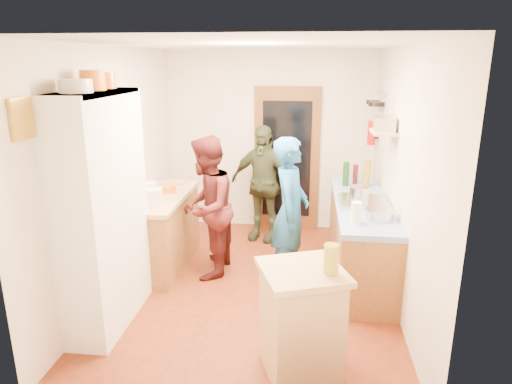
% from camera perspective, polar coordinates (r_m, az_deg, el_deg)
% --- Properties ---
extents(floor, '(3.00, 4.00, 0.02)m').
position_cam_1_polar(floor, '(5.25, -0.29, -11.78)').
color(floor, maroon).
rests_on(floor, ground).
extents(ceiling, '(3.00, 4.00, 0.02)m').
position_cam_1_polar(ceiling, '(4.64, -0.34, 18.11)').
color(ceiling, silver).
rests_on(ceiling, ground).
extents(wall_back, '(3.00, 0.02, 2.60)m').
position_cam_1_polar(wall_back, '(6.74, 1.77, 6.31)').
color(wall_back, silver).
rests_on(wall_back, ground).
extents(wall_front, '(3.00, 0.02, 2.60)m').
position_cam_1_polar(wall_front, '(2.90, -5.19, -7.36)').
color(wall_front, silver).
rests_on(wall_front, ground).
extents(wall_left, '(0.02, 4.00, 2.60)m').
position_cam_1_polar(wall_left, '(5.18, -17.14, 2.59)').
color(wall_left, silver).
rests_on(wall_left, ground).
extents(wall_right, '(0.02, 4.00, 2.60)m').
position_cam_1_polar(wall_right, '(4.84, 17.72, 1.61)').
color(wall_right, silver).
rests_on(wall_right, ground).
extents(door_frame, '(0.95, 0.06, 2.10)m').
position_cam_1_polar(door_frame, '(6.73, 3.85, 4.10)').
color(door_frame, brown).
rests_on(door_frame, ground).
extents(door_glass, '(0.70, 0.02, 1.70)m').
position_cam_1_polar(door_glass, '(6.70, 3.84, 4.04)').
color(door_glass, black).
rests_on(door_glass, door_frame).
extents(hutch_body, '(0.40, 1.20, 2.20)m').
position_cam_1_polar(hutch_body, '(4.45, -18.50, -2.40)').
color(hutch_body, white).
rests_on(hutch_body, ground).
extents(hutch_top_shelf, '(0.40, 1.14, 0.04)m').
position_cam_1_polar(hutch_top_shelf, '(4.25, -19.81, 11.56)').
color(hutch_top_shelf, white).
rests_on(hutch_top_shelf, hutch_body).
extents(plate_stack, '(0.26, 0.26, 0.11)m').
position_cam_1_polar(plate_stack, '(4.00, -21.63, 12.23)').
color(plate_stack, white).
rests_on(plate_stack, hutch_top_shelf).
extents(orange_pot_a, '(0.22, 0.22, 0.17)m').
position_cam_1_polar(orange_pot_a, '(4.28, -19.73, 13.02)').
color(orange_pot_a, orange).
rests_on(orange_pot_a, hutch_top_shelf).
extents(orange_pot_b, '(0.16, 0.16, 0.15)m').
position_cam_1_polar(orange_pot_b, '(4.53, -18.15, 13.12)').
color(orange_pot_b, orange).
rests_on(orange_pot_b, hutch_top_shelf).
extents(left_counter_base, '(0.60, 1.40, 0.85)m').
position_cam_1_polar(left_counter_base, '(5.73, -11.79, -4.93)').
color(left_counter_base, '#996638').
rests_on(left_counter_base, ground).
extents(left_counter_top, '(0.64, 1.44, 0.05)m').
position_cam_1_polar(left_counter_top, '(5.58, -12.05, -0.61)').
color(left_counter_top, tan).
rests_on(left_counter_top, left_counter_base).
extents(toaster, '(0.28, 0.21, 0.19)m').
position_cam_1_polar(toaster, '(5.14, -13.11, -0.70)').
color(toaster, white).
rests_on(toaster, left_counter_top).
extents(kettle, '(0.20, 0.20, 0.19)m').
position_cam_1_polar(kettle, '(5.44, -13.10, 0.18)').
color(kettle, white).
rests_on(kettle, left_counter_top).
extents(orange_bowl, '(0.19, 0.19, 0.08)m').
position_cam_1_polar(orange_bowl, '(5.66, -10.92, 0.37)').
color(orange_bowl, orange).
rests_on(orange_bowl, left_counter_top).
extents(chopping_board, '(0.32, 0.25, 0.02)m').
position_cam_1_polar(chopping_board, '(6.07, -10.27, 1.20)').
color(chopping_board, tan).
rests_on(chopping_board, left_counter_top).
extents(right_counter_base, '(0.60, 2.20, 0.84)m').
position_cam_1_polar(right_counter_base, '(5.53, 12.84, -5.82)').
color(right_counter_base, '#996638').
rests_on(right_counter_base, ground).
extents(right_counter_top, '(0.62, 2.22, 0.06)m').
position_cam_1_polar(right_counter_top, '(5.38, 13.14, -1.37)').
color(right_counter_top, '#2249B6').
rests_on(right_counter_top, right_counter_base).
extents(hob, '(0.55, 0.58, 0.04)m').
position_cam_1_polar(hob, '(5.27, 13.30, -1.20)').
color(hob, silver).
rests_on(hob, right_counter_top).
extents(pot_on_hob, '(0.22, 0.22, 0.14)m').
position_cam_1_polar(pot_on_hob, '(5.28, 12.77, -0.10)').
color(pot_on_hob, silver).
rests_on(pot_on_hob, hob).
extents(bottle_a, '(0.09, 0.09, 0.31)m').
position_cam_1_polar(bottle_a, '(5.93, 11.18, 2.23)').
color(bottle_a, '#143F14').
rests_on(bottle_a, right_counter_top).
extents(bottle_b, '(0.07, 0.07, 0.26)m').
position_cam_1_polar(bottle_b, '(6.06, 12.31, 2.20)').
color(bottle_b, '#591419').
rests_on(bottle_b, right_counter_top).
extents(bottle_c, '(0.10, 0.10, 0.35)m').
position_cam_1_polar(bottle_c, '(5.94, 13.70, 2.28)').
color(bottle_c, olive).
rests_on(bottle_c, right_counter_top).
extents(paper_towel, '(0.11, 0.11, 0.22)m').
position_cam_1_polar(paper_towel, '(4.58, 12.41, -2.58)').
color(paper_towel, white).
rests_on(paper_towel, right_counter_top).
extents(mixing_bowl, '(0.34, 0.34, 0.11)m').
position_cam_1_polar(mixing_bowl, '(4.79, 15.17, -2.66)').
color(mixing_bowl, silver).
rests_on(mixing_bowl, right_counter_top).
extents(island_base, '(0.71, 0.71, 0.86)m').
position_cam_1_polar(island_base, '(3.80, 5.61, -16.06)').
color(island_base, tan).
rests_on(island_base, ground).
extents(island_top, '(0.80, 0.80, 0.05)m').
position_cam_1_polar(island_top, '(3.58, 5.82, -9.89)').
color(island_top, tan).
rests_on(island_top, island_base).
extents(cutting_board, '(0.43, 0.38, 0.02)m').
position_cam_1_polar(cutting_board, '(3.60, 4.79, -9.50)').
color(cutting_board, white).
rests_on(cutting_board, island_top).
extents(oil_jar, '(0.15, 0.15, 0.23)m').
position_cam_1_polar(oil_jar, '(3.48, 9.37, -8.27)').
color(oil_jar, '#AD9E2D').
rests_on(oil_jar, island_top).
extents(pan_rail, '(0.02, 0.65, 0.02)m').
position_cam_1_polar(pan_rail, '(6.21, 15.28, 11.89)').
color(pan_rail, silver).
rests_on(pan_rail, wall_right).
extents(pan_hang_a, '(0.18, 0.18, 0.05)m').
position_cam_1_polar(pan_hang_a, '(6.04, 14.85, 10.58)').
color(pan_hang_a, black).
rests_on(pan_hang_a, pan_rail).
extents(pan_hang_b, '(0.16, 0.16, 0.05)m').
position_cam_1_polar(pan_hang_b, '(6.24, 14.59, 10.57)').
color(pan_hang_b, black).
rests_on(pan_hang_b, pan_rail).
extents(pan_hang_c, '(0.17, 0.17, 0.05)m').
position_cam_1_polar(pan_hang_c, '(6.43, 14.36, 10.84)').
color(pan_hang_c, black).
rests_on(pan_hang_c, pan_rail).
extents(wall_shelf, '(0.26, 0.42, 0.03)m').
position_cam_1_polar(wall_shelf, '(5.18, 15.67, 7.21)').
color(wall_shelf, tan).
rests_on(wall_shelf, wall_right).
extents(radio, '(0.24, 0.32, 0.15)m').
position_cam_1_polar(radio, '(5.16, 15.74, 8.19)').
color(radio, silver).
rests_on(radio, wall_shelf).
extents(ext_bracket, '(0.06, 0.10, 0.04)m').
position_cam_1_polar(ext_bracket, '(6.45, 14.75, 6.69)').
color(ext_bracket, black).
rests_on(ext_bracket, wall_right).
extents(fire_extinguisher, '(0.11, 0.11, 0.32)m').
position_cam_1_polar(fire_extinguisher, '(6.43, 14.25, 7.16)').
color(fire_extinguisher, red).
rests_on(fire_extinguisher, wall_right).
extents(picture_frame, '(0.03, 0.25, 0.30)m').
position_cam_1_polar(picture_frame, '(3.70, -27.24, 8.15)').
color(picture_frame, gold).
rests_on(picture_frame, wall_left).
extents(person_hob, '(0.47, 0.66, 1.67)m').
position_cam_1_polar(person_hob, '(5.03, 4.62, -2.62)').
color(person_hob, '#1D5891').
rests_on(person_hob, ground).
extents(person_left, '(0.65, 0.82, 1.65)m').
position_cam_1_polar(person_left, '(5.29, -5.73, -1.84)').
color(person_left, '#491717').
rests_on(person_left, ground).
extents(person_back, '(1.03, 0.66, 1.62)m').
position_cam_1_polar(person_back, '(6.30, 0.92, 1.07)').
color(person_back, '#323822').
rests_on(person_back, ground).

